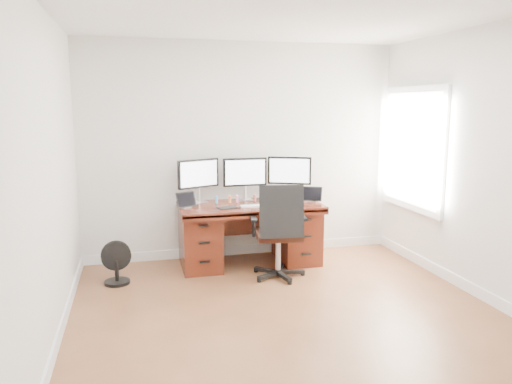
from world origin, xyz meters
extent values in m
plane|color=brown|center=(0.00, 0.00, 0.00)|extent=(4.50, 4.50, 0.00)
cube|color=silver|center=(0.00, 2.25, 1.35)|extent=(4.00, 0.10, 2.70)
cube|color=silver|center=(2.00, 0.00, 1.35)|extent=(0.10, 4.50, 2.70)
cube|color=white|center=(1.97, 1.50, 1.40)|extent=(0.04, 1.30, 1.50)
cube|color=white|center=(1.95, 1.50, 1.40)|extent=(0.01, 1.15, 1.35)
cube|color=#4F1B0F|center=(0.00, 1.80, 0.72)|extent=(1.70, 0.80, 0.05)
cube|color=#4F1B0F|center=(-0.60, 1.83, 0.35)|extent=(0.45, 0.70, 0.70)
cube|color=#4F1B0F|center=(0.60, 1.83, 0.35)|extent=(0.45, 0.70, 0.70)
cube|color=#3A130A|center=(0.00, 2.10, 0.50)|extent=(0.74, 0.03, 0.40)
cylinder|color=black|center=(0.21, 1.29, 0.04)|extent=(0.65, 0.65, 0.08)
cylinder|color=silver|center=(0.21, 1.29, 0.29)|extent=(0.06, 0.06, 0.41)
cube|color=black|center=(0.21, 1.29, 0.49)|extent=(0.55, 0.54, 0.07)
cube|color=black|center=(0.17, 1.07, 0.80)|extent=(0.48, 0.11, 0.57)
cube|color=black|center=(-0.07, 1.33, 0.68)|extent=(0.09, 0.25, 0.03)
cube|color=black|center=(0.48, 1.25, 0.68)|extent=(0.09, 0.25, 0.03)
cylinder|color=black|center=(-1.57, 1.49, 0.02)|extent=(0.28, 0.28, 0.03)
cylinder|color=black|center=(-1.57, 1.49, 0.15)|extent=(0.05, 0.05, 0.23)
cylinder|color=black|center=(-1.57, 1.49, 0.31)|extent=(0.33, 0.09, 0.32)
cube|color=silver|center=(-0.58, 2.07, 0.76)|extent=(0.22, 0.20, 0.01)
cylinder|color=silver|center=(-0.58, 2.07, 0.84)|extent=(0.04, 0.04, 0.18)
cube|color=black|center=(-0.58, 2.07, 1.10)|extent=(0.52, 0.25, 0.35)
cube|color=white|center=(-0.57, 2.05, 1.10)|extent=(0.46, 0.20, 0.30)
cube|color=silver|center=(0.00, 2.07, 0.76)|extent=(0.18, 0.14, 0.01)
cylinder|color=silver|center=(0.00, 2.07, 0.84)|extent=(0.04, 0.04, 0.18)
cube|color=black|center=(0.00, 2.07, 1.10)|extent=(0.55, 0.05, 0.35)
cube|color=white|center=(0.00, 2.05, 1.10)|extent=(0.50, 0.02, 0.30)
cube|color=silver|center=(0.58, 2.07, 0.76)|extent=(0.22, 0.20, 0.01)
cylinder|color=silver|center=(0.58, 2.07, 0.84)|extent=(0.04, 0.04, 0.18)
cube|color=black|center=(0.58, 2.07, 1.10)|extent=(0.52, 0.26, 0.35)
cube|color=white|center=(0.57, 2.05, 1.10)|extent=(0.46, 0.21, 0.30)
cube|color=silver|center=(-0.77, 1.75, 0.76)|extent=(0.12, 0.12, 0.01)
cube|color=black|center=(-0.77, 1.75, 0.85)|extent=(0.25, 0.16, 0.17)
cube|color=silver|center=(0.77, 1.75, 0.76)|extent=(0.13, 0.12, 0.01)
cube|color=black|center=(0.77, 1.75, 0.85)|extent=(0.24, 0.17, 0.17)
cube|color=silver|center=(0.00, 1.65, 0.76)|extent=(0.30, 0.14, 0.01)
cube|color=silver|center=(0.19, 1.64, 0.76)|extent=(0.17, 0.17, 0.01)
cube|color=black|center=(-0.30, 1.65, 0.76)|extent=(0.26, 0.19, 0.01)
cube|color=black|center=(0.06, 1.79, 0.76)|extent=(0.16, 0.10, 0.01)
cylinder|color=#4BA7E6|center=(-0.38, 1.95, 0.78)|extent=(0.03, 0.03, 0.06)
sphere|color=#4BA7E6|center=(-0.38, 1.95, 0.82)|extent=(0.04, 0.04, 0.04)
cylinder|color=#EC8147|center=(-0.22, 1.95, 0.78)|extent=(0.03, 0.03, 0.06)
sphere|color=#EC8147|center=(-0.22, 1.95, 0.82)|extent=(0.04, 0.04, 0.04)
cylinder|color=pink|center=(-0.13, 1.95, 0.78)|extent=(0.03, 0.03, 0.06)
sphere|color=pink|center=(-0.13, 1.95, 0.82)|extent=(0.04, 0.04, 0.04)
cylinder|color=#985642|center=(0.10, 1.95, 0.78)|extent=(0.03, 0.03, 0.06)
sphere|color=#985642|center=(0.10, 1.95, 0.82)|extent=(0.04, 0.04, 0.04)
cylinder|color=#A05FD2|center=(0.24, 1.95, 0.78)|extent=(0.03, 0.03, 0.06)
sphere|color=#A05FD2|center=(0.24, 1.95, 0.82)|extent=(0.04, 0.04, 0.04)
camera|label=1|loc=(-1.35, -3.91, 1.93)|focal=35.00mm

